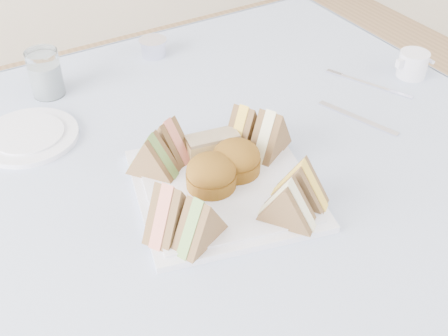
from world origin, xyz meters
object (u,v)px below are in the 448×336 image
table (242,285)px  creamer_jug (413,64)px  serving_plate (224,189)px  water_glass (45,73)px

table → creamer_jug: bearing=5.3°
serving_plate → creamer_jug: creamer_jug is taller
serving_plate → water_glass: water_glass is taller
serving_plate → water_glass: (-0.15, 0.44, 0.04)m
table → serving_plate: bearing=-140.4°
serving_plate → water_glass: bearing=123.0°
water_glass → creamer_jug: (0.69, -0.32, -0.02)m
serving_plate → water_glass: size_ratio=2.92×
creamer_jug → table: bearing=-170.2°
water_glass → creamer_jug: size_ratio=1.54×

